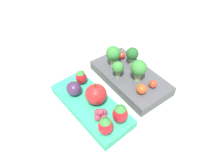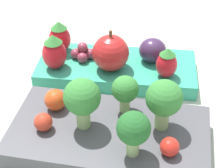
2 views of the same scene
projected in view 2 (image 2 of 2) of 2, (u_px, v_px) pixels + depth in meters
The scene contains 16 objects.
ground_plane at pixel (110, 103), 0.50m from camera, with size 4.00×4.00×0.00m, color #ADB7A3.
bento_box_savoury at pixel (106, 137), 0.43m from camera, with size 0.24×0.16×0.03m.
bento_box_fruit at pixel (117, 69), 0.55m from camera, with size 0.23×0.12×0.02m.
broccoli_floret_0 at pixel (164, 100), 0.40m from camera, with size 0.04×0.04×0.06m.
broccoli_floret_1 at pixel (82, 98), 0.40m from camera, with size 0.04×0.04×0.06m.
broccoli_floret_2 at pixel (134, 130), 0.37m from camera, with size 0.04×0.04×0.05m.
broccoli_floret_3 at pixel (125, 90), 0.43m from camera, with size 0.03×0.03×0.05m.
cherry_tomato_0 at pixel (43, 122), 0.42m from camera, with size 0.02×0.02×0.02m.
cherry_tomato_1 at pixel (170, 147), 0.39m from camera, with size 0.02×0.02×0.02m.
cherry_tomato_2 at pixel (55, 100), 0.44m from camera, with size 0.03×0.03×0.03m.
apple at pixel (110, 53), 0.51m from camera, with size 0.05×0.05×0.06m.
strawberry_0 at pixel (60, 37), 0.55m from camera, with size 0.03×0.03×0.05m.
strawberry_1 at pixel (167, 63), 0.50m from camera, with size 0.03×0.03×0.04m.
strawberry_2 at pixel (54, 52), 0.52m from camera, with size 0.03×0.03×0.05m.
plum at pixel (152, 50), 0.53m from camera, with size 0.04×0.04×0.04m.
grape_cluster at pixel (83, 52), 0.54m from camera, with size 0.04×0.04×0.03m.
Camera 2 is at (-0.01, 0.38, 0.33)m, focal length 60.00 mm.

